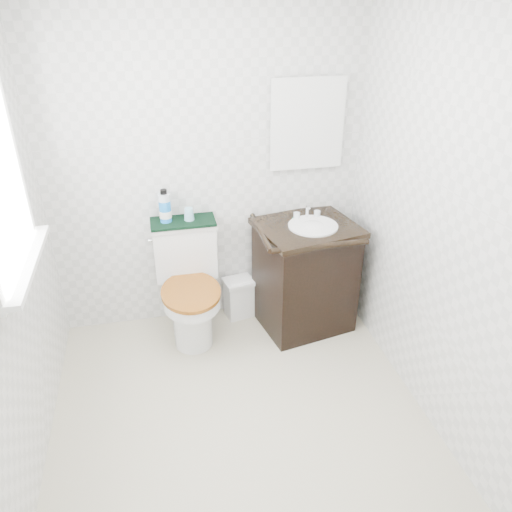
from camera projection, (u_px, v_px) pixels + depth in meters
name	position (u px, v px, depth m)	size (l,w,h in m)	color
floor	(242.00, 424.00, 2.95)	(2.40, 2.40, 0.00)	beige
wall_back	(207.00, 165.00, 3.40)	(2.40, 2.40, 0.00)	silver
wall_front	(320.00, 443.00, 1.35)	(2.40, 2.40, 0.00)	silver
wall_right	(448.00, 223.00, 2.58)	(2.40, 2.40, 0.00)	silver
mirror	(307.00, 124.00, 3.39)	(0.50, 0.02, 0.60)	silver
toilet	(189.00, 290.00, 3.57)	(0.46, 0.63, 0.84)	white
vanity	(305.00, 273.00, 3.64)	(0.76, 0.68, 0.92)	black
trash_bin	(239.00, 297.00, 3.85)	(0.25, 0.22, 0.32)	white
towel	(183.00, 222.00, 3.44)	(0.44, 0.22, 0.02)	black
mouthwash_bottle	(165.00, 207.00, 3.38)	(0.08, 0.08, 0.23)	blue
cup	(189.00, 214.00, 3.43)	(0.07, 0.07, 0.09)	#7EB8CF
soap_bar	(296.00, 218.00, 3.53)	(0.06, 0.04, 0.02)	#1C8675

